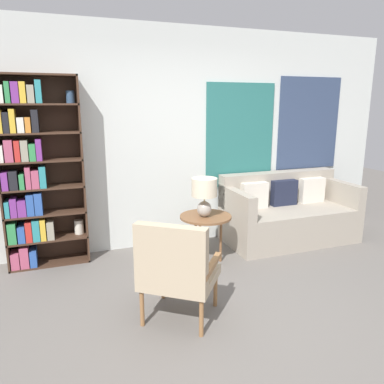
% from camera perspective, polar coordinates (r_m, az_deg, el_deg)
% --- Properties ---
extents(ground_plane, '(14.00, 14.00, 0.00)m').
position_cam_1_polar(ground_plane, '(3.30, 6.30, -19.55)').
color(ground_plane, '#66605B').
extents(wall_back, '(6.40, 0.08, 2.70)m').
position_cam_1_polar(wall_back, '(4.71, -3.52, 8.05)').
color(wall_back, silver).
rests_on(wall_back, ground_plane).
extents(bookshelf, '(0.86, 0.30, 2.08)m').
position_cam_1_polar(bookshelf, '(4.38, -23.13, 2.42)').
color(bookshelf, '#422B1E').
rests_on(bookshelf, ground_plane).
extents(armchair, '(0.80, 0.79, 0.89)m').
position_cam_1_polar(armchair, '(3.09, -2.49, -11.38)').
color(armchair, olive).
rests_on(armchair, ground_plane).
extents(couch, '(1.71, 0.84, 0.88)m').
position_cam_1_polar(couch, '(5.16, 14.31, -3.35)').
color(couch, '#9E9384').
rests_on(couch, ground_plane).
extents(side_table, '(0.59, 0.59, 0.54)m').
position_cam_1_polar(side_table, '(4.28, 2.10, -4.27)').
color(side_table, brown).
rests_on(side_table, ground_plane).
extents(table_lamp, '(0.29, 0.29, 0.44)m').
position_cam_1_polar(table_lamp, '(4.15, 1.90, -0.01)').
color(table_lamp, '#A59E93').
rests_on(table_lamp, side_table).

